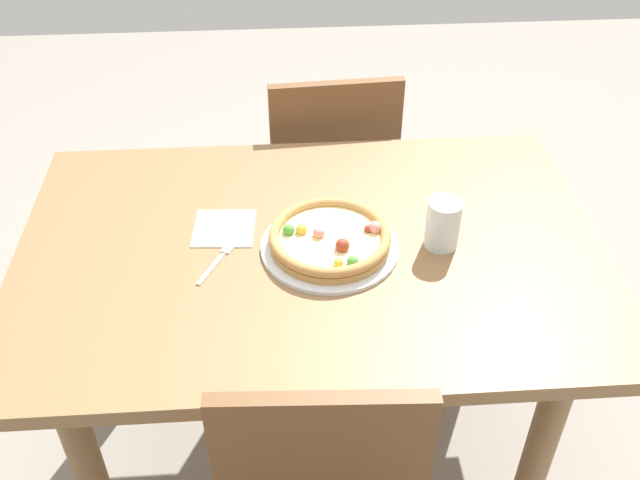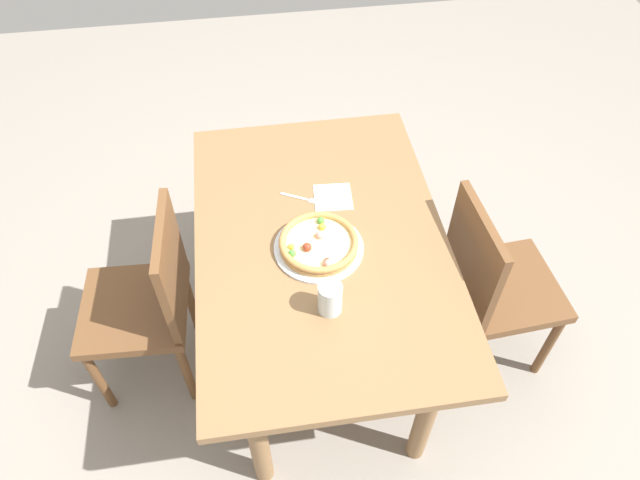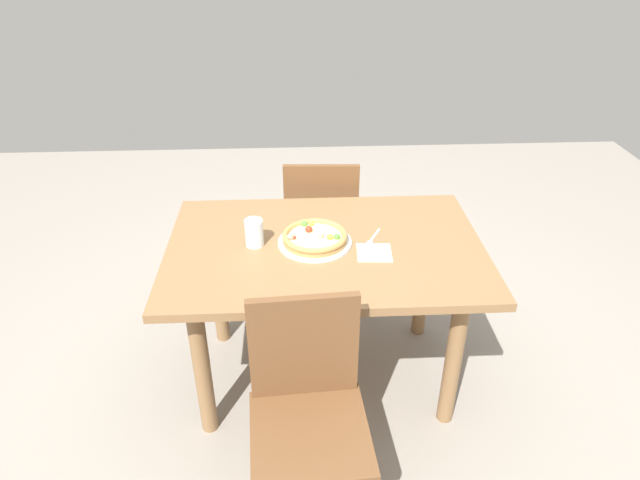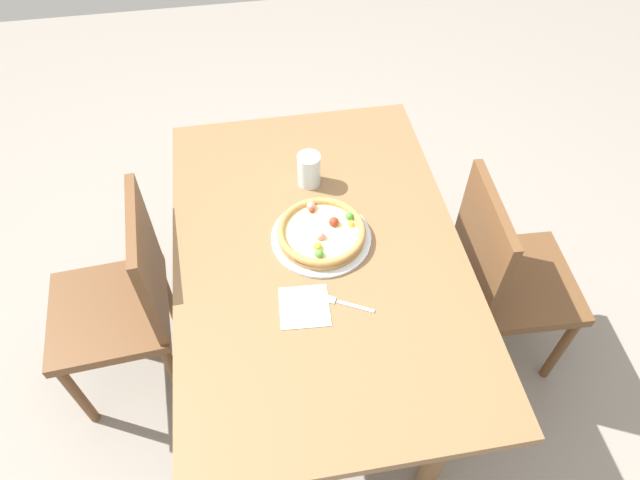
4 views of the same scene
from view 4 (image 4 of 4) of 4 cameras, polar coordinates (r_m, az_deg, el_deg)
name	(u,v)px [view 4 (image 4 of 4)]	position (r m, az deg, el deg)	size (l,w,h in m)	color
ground_plane	(319,362)	(2.34, -0.10, -12.35)	(6.00, 6.00, 0.00)	gray
dining_table	(319,271)	(1.80, -0.13, -3.16)	(1.33, 0.88, 0.74)	olive
chair_near	(502,276)	(2.08, 18.10, -3.48)	(0.42, 0.42, 0.87)	brown
chair_far	(125,301)	(2.03, -19.26, -5.84)	(0.43, 0.43, 0.87)	brown
plate	(321,237)	(1.74, 0.13, 0.26)	(0.31, 0.31, 0.01)	silver
pizza	(322,232)	(1.72, 0.16, 0.82)	(0.27, 0.27, 0.05)	#B78447
fork	(341,303)	(1.60, 2.17, -6.38)	(0.09, 0.15, 0.00)	silver
drinking_glass	(309,170)	(1.87, -1.13, 7.17)	(0.08, 0.08, 0.12)	silver
napkin	(304,307)	(1.59, -1.60, -6.80)	(0.14, 0.14, 0.00)	white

